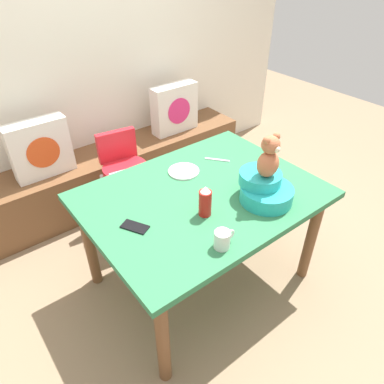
{
  "coord_description": "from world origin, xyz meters",
  "views": [
    {
      "loc": [
        -1.09,
        -1.3,
        1.98
      ],
      "look_at": [
        0.0,
        0.1,
        0.69
      ],
      "focal_mm": 33.17,
      "sensor_mm": 36.0,
      "label": 1
    }
  ],
  "objects": [
    {
      "name": "highchair",
      "position": [
        -0.09,
        0.83,
        0.52
      ],
      "size": [
        0.36,
        0.48,
        0.79
      ],
      "color": "red",
      "rests_on": "ground_plane"
    },
    {
      "name": "infant_seat_teal",
      "position": [
        0.24,
        -0.26,
        0.81
      ],
      "size": [
        0.3,
        0.33,
        0.16
      ],
      "color": "teal",
      "rests_on": "dining_table"
    },
    {
      "name": "ketchup_bottle",
      "position": [
        -0.11,
        -0.16,
        0.83
      ],
      "size": [
        0.07,
        0.07,
        0.18
      ],
      "color": "red",
      "rests_on": "dining_table"
    },
    {
      "name": "book_stack",
      "position": [
        0.05,
        1.26,
        0.51
      ],
      "size": [
        0.2,
        0.14,
        0.09
      ],
      "primitive_type": "cube",
      "color": "#BB7BA5",
      "rests_on": "window_bench"
    },
    {
      "name": "dining_table",
      "position": [
        0.0,
        0.0,
        0.65
      ],
      "size": [
        1.37,
        1.03,
        0.74
      ],
      "color": "#2D7247",
      "rests_on": "ground_plane"
    },
    {
      "name": "pillow_floral_left",
      "position": [
        -0.55,
        1.24,
        0.68
      ],
      "size": [
        0.44,
        0.15,
        0.44
      ],
      "color": "white",
      "rests_on": "window_bench"
    },
    {
      "name": "cell_phone",
      "position": [
        -0.47,
        -0.02,
        0.74
      ],
      "size": [
        0.13,
        0.16,
        0.01
      ],
      "primitive_type": "cube",
      "rotation": [
        0.0,
        0.0,
        0.49
      ],
      "color": "black",
      "rests_on": "dining_table"
    },
    {
      "name": "pillow_floral_right",
      "position": [
        0.69,
        1.24,
        0.68
      ],
      "size": [
        0.44,
        0.15,
        0.44
      ],
      "color": "white",
      "rests_on": "window_bench"
    },
    {
      "name": "back_wall",
      "position": [
        0.0,
        1.53,
        1.3
      ],
      "size": [
        4.4,
        0.1,
        2.6
      ],
      "primitive_type": "cube",
      "color": "silver",
      "rests_on": "ground_plane"
    },
    {
      "name": "window_bench",
      "position": [
        0.0,
        1.26,
        0.23
      ],
      "size": [
        2.6,
        0.44,
        0.46
      ],
      "primitive_type": "cube",
      "color": "brown",
      "rests_on": "ground_plane"
    },
    {
      "name": "table_fork",
      "position": [
        0.32,
        0.23,
        0.74
      ],
      "size": [
        0.12,
        0.14,
        0.01
      ],
      "primitive_type": "cube",
      "rotation": [
        0.0,
        0.0,
        0.67
      ],
      "color": "silver",
      "rests_on": "dining_table"
    },
    {
      "name": "teddy_bear",
      "position": [
        0.24,
        -0.26,
        1.02
      ],
      "size": [
        0.13,
        0.12,
        0.25
      ],
      "color": "#B56441",
      "rests_on": "infant_seat_teal"
    },
    {
      "name": "ground_plane",
      "position": [
        0.0,
        0.0,
        0.0
      ],
      "size": [
        8.0,
        8.0,
        0.0
      ],
      "primitive_type": "plane",
      "color": "#8C7256"
    },
    {
      "name": "dinner_plate_near",
      "position": [
        0.05,
        0.25,
        0.75
      ],
      "size": [
        0.2,
        0.2,
        0.01
      ],
      "primitive_type": "cylinder",
      "color": "white",
      "rests_on": "dining_table"
    },
    {
      "name": "coffee_mug",
      "position": [
        -0.21,
        -0.4,
        0.79
      ],
      "size": [
        0.12,
        0.08,
        0.09
      ],
      "color": "silver",
      "rests_on": "dining_table"
    }
  ]
}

